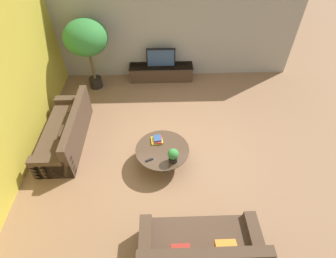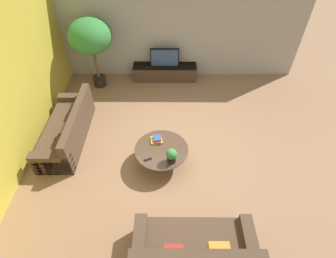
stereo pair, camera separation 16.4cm
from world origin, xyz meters
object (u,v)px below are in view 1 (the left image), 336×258
Objects in this scene: media_console at (161,72)px; potted_palm_tall at (86,39)px; coffee_table at (162,153)px; television at (161,58)px; couch_by_wall at (66,133)px; couch_near_entry at (200,248)px; potted_plant_tabletop at (173,155)px.

media_console is 0.96× the size of potted_palm_tall.
potted_palm_tall is (-1.92, 2.96, 1.18)m from coffee_table.
potted_palm_tall reaches higher than coffee_table.
television reaches higher than couch_by_wall.
couch_near_entry is at bearing -73.99° from coffee_table.
media_console is at bearing 10.30° from potted_palm_tall.
television is at bearing 89.63° from coffee_table.
couch_by_wall reaches higher than media_console.
potted_palm_tall reaches higher than media_console.
coffee_table is at bearing -56.99° from potted_palm_tall.
coffee_table is 2.06m from couch_near_entry.
potted_palm_tall is 4.02m from potted_plant_tabletop.
television is 5.35m from couch_near_entry.
coffee_table is 0.49m from potted_plant_tabletop.
couch_by_wall is (-2.24, -2.59, 0.05)m from media_console.
potted_plant_tabletop is at bearing -87.02° from television.
television is 0.42× the size of potted_palm_tall.
couch_near_entry is (0.55, -5.30, -0.44)m from television.
media_console is 2.34m from potted_palm_tall.
couch_by_wall is 6.78× the size of potted_plant_tabletop.
potted_plant_tabletop is at bearing -77.83° from couch_near_entry.
potted_palm_tall is at bearing -169.75° from television.
television is 0.75× the size of coffee_table.
media_console is at bearing 92.98° from potted_plant_tabletop.
couch_by_wall is at bearing -97.55° from potted_palm_tall.
couch_by_wall is at bearing -130.88° from media_console.
coffee_table is 3.73m from potted_palm_tall.
potted_plant_tabletop is (2.43, -1.05, 0.33)m from couch_by_wall.
television is at bearing 139.10° from couch_by_wall.
coffee_table is 0.58× the size of couch_near_entry.
television is at bearing -84.10° from couch_near_entry.
potted_plant_tabletop is at bearing 66.70° from couch_by_wall.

